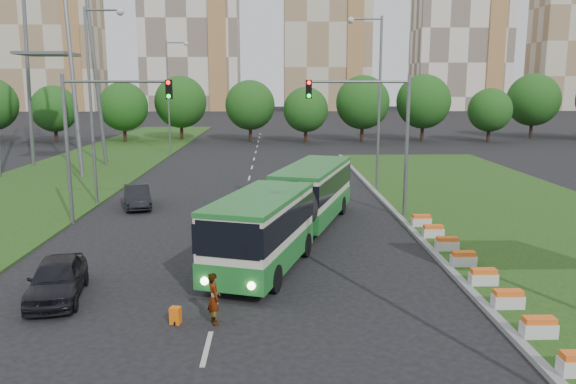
{
  "coord_description": "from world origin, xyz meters",
  "views": [
    {
      "loc": [
        -1.08,
        -20.99,
        7.42
      ],
      "look_at": [
        -0.39,
        4.25,
        2.6
      ],
      "focal_mm": 35.0,
      "sensor_mm": 36.0,
      "label": 1
    }
  ],
  "objects_px": {
    "traffic_mast_left": "(97,125)",
    "car_left_near": "(57,279)",
    "articulated_bus": "(289,207)",
    "shopping_trolley": "(175,316)",
    "pedestrian": "(214,298)",
    "traffic_mast_median": "(379,123)",
    "car_left_far": "(137,196)"
  },
  "relations": [
    {
      "from": "traffic_mast_left",
      "to": "car_left_near",
      "type": "xyz_separation_m",
      "value": [
        1.69,
        -10.99,
        -4.62
      ]
    },
    {
      "from": "articulated_bus",
      "to": "shopping_trolley",
      "type": "height_order",
      "value": "articulated_bus"
    },
    {
      "from": "car_left_near",
      "to": "pedestrian",
      "type": "relative_size",
      "value": 2.57
    },
    {
      "from": "traffic_mast_median",
      "to": "car_left_near",
      "type": "xyz_separation_m",
      "value": [
        -13.47,
        -11.99,
        -4.62
      ]
    },
    {
      "from": "articulated_bus",
      "to": "car_left_near",
      "type": "distance_m",
      "value": 11.11
    },
    {
      "from": "traffic_mast_left",
      "to": "car_left_far",
      "type": "bearing_deg",
      "value": 77.03
    },
    {
      "from": "traffic_mast_median",
      "to": "car_left_far",
      "type": "xyz_separation_m",
      "value": [
        -14.22,
        3.08,
        -4.66
      ]
    },
    {
      "from": "articulated_bus",
      "to": "car_left_near",
      "type": "bearing_deg",
      "value": -121.37
    },
    {
      "from": "articulated_bus",
      "to": "pedestrian",
      "type": "relative_size",
      "value": 10.01
    },
    {
      "from": "traffic_mast_left",
      "to": "articulated_bus",
      "type": "height_order",
      "value": "traffic_mast_left"
    },
    {
      "from": "traffic_mast_left",
      "to": "articulated_bus",
      "type": "xyz_separation_m",
      "value": [
        10.04,
        -3.73,
        -3.67
      ]
    },
    {
      "from": "pedestrian",
      "to": "shopping_trolley",
      "type": "height_order",
      "value": "pedestrian"
    },
    {
      "from": "articulated_bus",
      "to": "pedestrian",
      "type": "height_order",
      "value": "articulated_bus"
    },
    {
      "from": "traffic_mast_median",
      "to": "traffic_mast_left",
      "type": "xyz_separation_m",
      "value": [
        -15.16,
        -1.0,
        0.0
      ]
    },
    {
      "from": "traffic_mast_median",
      "to": "pedestrian",
      "type": "xyz_separation_m",
      "value": [
        -7.73,
        -14.28,
        -4.52
      ]
    },
    {
      "from": "car_left_near",
      "to": "traffic_mast_left",
      "type": "bearing_deg",
      "value": 88.25
    },
    {
      "from": "car_left_near",
      "to": "car_left_far",
      "type": "distance_m",
      "value": 15.09
    },
    {
      "from": "traffic_mast_median",
      "to": "shopping_trolley",
      "type": "distance_m",
      "value": 17.59
    },
    {
      "from": "traffic_mast_median",
      "to": "car_left_near",
      "type": "height_order",
      "value": "traffic_mast_median"
    },
    {
      "from": "articulated_bus",
      "to": "pedestrian",
      "type": "xyz_separation_m",
      "value": [
        -2.62,
        -9.54,
        -0.85
      ]
    },
    {
      "from": "car_left_near",
      "to": "shopping_trolley",
      "type": "bearing_deg",
      "value": -37.2
    },
    {
      "from": "traffic_mast_median",
      "to": "shopping_trolley",
      "type": "relative_size",
      "value": 14.64
    },
    {
      "from": "car_left_far",
      "to": "pedestrian",
      "type": "bearing_deg",
      "value": -86.19
    },
    {
      "from": "pedestrian",
      "to": "shopping_trolley",
      "type": "xyz_separation_m",
      "value": [
        -1.23,
        0.02,
        -0.56
      ]
    },
    {
      "from": "car_left_near",
      "to": "car_left_far",
      "type": "bearing_deg",
      "value": 82.37
    },
    {
      "from": "articulated_bus",
      "to": "car_left_near",
      "type": "xyz_separation_m",
      "value": [
        -8.35,
        -7.26,
        -0.95
      ]
    },
    {
      "from": "articulated_bus",
      "to": "car_left_near",
      "type": "height_order",
      "value": "articulated_bus"
    },
    {
      "from": "pedestrian",
      "to": "shopping_trolley",
      "type": "bearing_deg",
      "value": 67.44
    },
    {
      "from": "car_left_near",
      "to": "pedestrian",
      "type": "distance_m",
      "value": 6.17
    },
    {
      "from": "traffic_mast_left",
      "to": "traffic_mast_median",
      "type": "bearing_deg",
      "value": 3.77
    },
    {
      "from": "traffic_mast_median",
      "to": "traffic_mast_left",
      "type": "relative_size",
      "value": 1.0
    },
    {
      "from": "traffic_mast_median",
      "to": "articulated_bus",
      "type": "distance_m",
      "value": 7.87
    }
  ]
}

